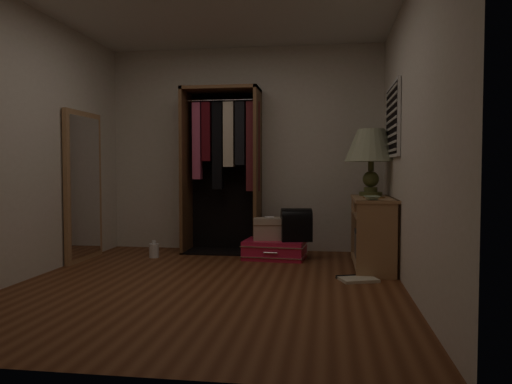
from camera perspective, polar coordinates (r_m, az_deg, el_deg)
ground at (r=4.61m, az=-5.49°, el=-10.52°), size 4.00×4.00×0.00m
room_walls at (r=4.53m, az=-4.51°, el=8.35°), size 3.52×4.02×2.60m
console_bookshelf at (r=5.46m, az=13.12°, el=-4.34°), size 0.42×1.12×0.75m
open_wardrobe at (r=6.27m, az=-3.71°, el=4.04°), size 0.95×0.50×2.05m
floor_mirror at (r=6.03m, az=-19.10°, el=0.63°), size 0.06×0.80×1.70m
pink_suitcase at (r=5.87m, az=2.16°, el=-6.56°), size 0.75×0.57×0.22m
train_case at (r=5.87m, az=1.54°, el=-4.21°), size 0.40×0.30×0.27m
black_bag at (r=5.78m, az=4.62°, el=-3.68°), size 0.38×0.29×0.38m
table_lamp at (r=5.71m, az=13.02°, el=5.03°), size 0.65×0.65×0.74m
brass_tray at (r=5.30m, az=13.33°, el=-0.58°), size 0.28×0.28×0.01m
ceramic_bowl at (r=4.95m, az=13.11°, el=-0.66°), size 0.18×0.18×0.04m
white_jug at (r=6.06m, az=-11.57°, el=-6.55°), size 0.15×0.15×0.20m
floor_book at (r=4.87m, az=11.45°, el=-9.68°), size 0.41×0.37×0.03m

